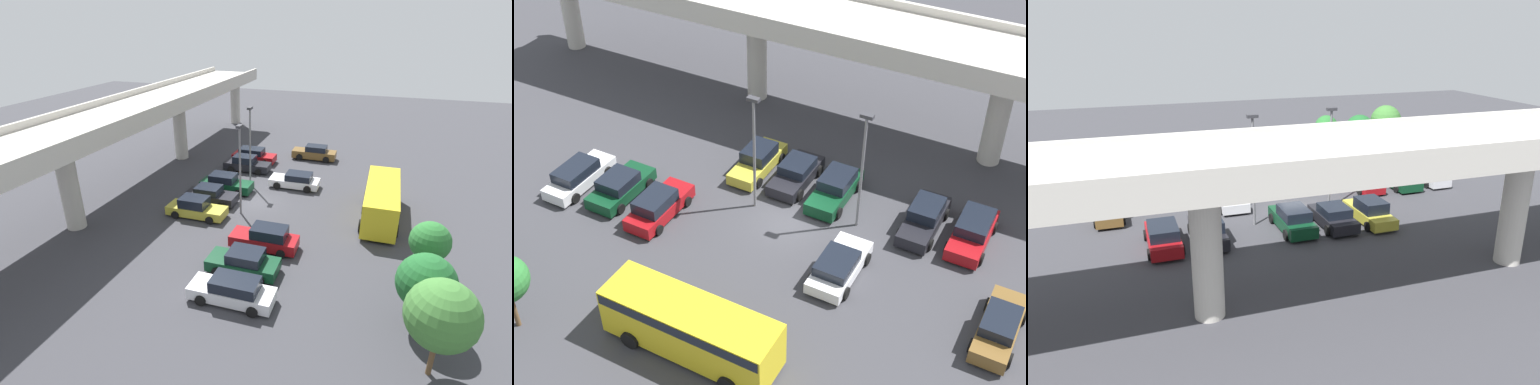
# 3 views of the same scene
# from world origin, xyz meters

# --- Properties ---
(ground_plane) EXTENTS (108.44, 108.44, 0.00)m
(ground_plane) POSITION_xyz_m (0.00, 0.00, 0.00)
(ground_plane) COLOR #38383D
(highway_overpass) EXTENTS (52.00, 6.62, 7.92)m
(highway_overpass) POSITION_xyz_m (-0.00, 11.40, 6.45)
(highway_overpass) COLOR #BCB7AD
(highway_overpass) RESTS_ON ground_plane
(parked_car_0) EXTENTS (1.99, 4.87, 1.52)m
(parked_car_0) POSITION_xyz_m (-12.76, -3.01, 0.72)
(parked_car_0) COLOR silver
(parked_car_0) RESTS_ON ground_plane
(parked_car_1) EXTENTS (2.19, 4.47, 1.51)m
(parked_car_1) POSITION_xyz_m (-9.90, -2.63, 0.70)
(parked_car_1) COLOR #0C381E
(parked_car_1) RESTS_ON ground_plane
(parked_car_2) EXTENTS (2.04, 4.64, 1.64)m
(parked_car_2) POSITION_xyz_m (-6.80, -3.10, 0.76)
(parked_car_2) COLOR maroon
(parked_car_2) RESTS_ON ground_plane
(parked_car_3) EXTENTS (2.01, 4.75, 1.61)m
(parked_car_3) POSITION_xyz_m (-3.98, 3.54, 0.73)
(parked_car_3) COLOR gold
(parked_car_3) RESTS_ON ground_plane
(parked_car_4) EXTENTS (2.13, 4.43, 1.48)m
(parked_car_4) POSITION_xyz_m (-1.31, 3.49, 0.69)
(parked_car_4) COLOR black
(parked_car_4) RESTS_ON ground_plane
(parked_car_5) EXTENTS (2.09, 4.70, 1.60)m
(parked_car_5) POSITION_xyz_m (1.42, 3.20, 0.75)
(parked_car_5) COLOR #0C381E
(parked_car_5) RESTS_ON ground_plane
(parked_car_6) EXTENTS (2.20, 4.56, 1.40)m
(parked_car_6) POSITION_xyz_m (4.26, -2.64, 0.67)
(parked_car_6) COLOR silver
(parked_car_6) RESTS_ON ground_plane
(parked_car_7) EXTENTS (2.00, 4.71, 1.58)m
(parked_car_7) POSITION_xyz_m (6.93, 3.14, 0.72)
(parked_car_7) COLOR black
(parked_car_7) RESTS_ON ground_plane
(parked_car_8) EXTENTS (2.09, 4.63, 1.56)m
(parked_car_8) POSITION_xyz_m (9.64, 3.30, 0.74)
(parked_car_8) COLOR maroon
(parked_car_8) RESTS_ON ground_plane
(parked_car_9) EXTENTS (1.99, 4.75, 1.57)m
(parked_car_9) POSITION_xyz_m (12.65, -2.85, 0.74)
(parked_car_9) COLOR brown
(parked_car_9) RESTS_ON ground_plane
(shuttle_bus) EXTENTS (8.57, 2.80, 2.81)m
(shuttle_bus) POSITION_xyz_m (0.27, -10.38, 1.68)
(shuttle_bus) COLOR gold
(shuttle_bus) RESTS_ON ground_plane
(lamp_post_near_aisle) EXTENTS (0.70, 0.35, 7.38)m
(lamp_post_near_aisle) POSITION_xyz_m (3.53, 1.56, 4.36)
(lamp_post_near_aisle) COLOR slate
(lamp_post_near_aisle) RESTS_ON ground_plane
(lamp_post_mid_lot) EXTENTS (0.70, 0.35, 7.32)m
(lamp_post_mid_lot) POSITION_xyz_m (-2.41, 0.34, 4.33)
(lamp_post_mid_lot) COLOR slate
(lamp_post_mid_lot) RESTS_ON ground_plane
(tree_front_left) EXTENTS (3.11, 3.11, 4.89)m
(tree_front_left) POSITION_xyz_m (-14.65, -13.16, 3.33)
(tree_front_left) COLOR brown
(tree_front_left) RESTS_ON ground_plane
(tree_front_centre) EXTENTS (2.95, 2.95, 4.15)m
(tree_front_centre) POSITION_xyz_m (-11.52, -12.82, 2.67)
(tree_front_centre) COLOR brown
(tree_front_centre) RESTS_ON ground_plane
(tree_front_right) EXTENTS (2.30, 2.30, 4.25)m
(tree_front_right) POSITION_xyz_m (-8.03, -13.15, 3.08)
(tree_front_right) COLOR brown
(tree_front_right) RESTS_ON ground_plane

